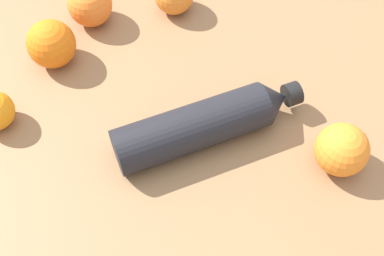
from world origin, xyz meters
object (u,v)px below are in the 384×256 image
object	(u,v)px
orange_1	(342,150)
water_bottle	(206,123)
orange_4	(90,4)
orange_2	(51,44)

from	to	relation	value
orange_1	water_bottle	bearing A→B (deg)	-128.06
water_bottle	orange_1	distance (m)	0.20
orange_1	orange_4	distance (m)	0.49
water_bottle	orange_2	size ratio (longest dim) A/B	3.68
orange_2	orange_1	bearing A→B (deg)	41.62
orange_2	water_bottle	bearing A→B (deg)	34.66
orange_1	orange_2	world-z (taller)	orange_2
orange_2	orange_4	size ratio (longest dim) A/B	1.03
orange_1	orange_2	bearing A→B (deg)	-138.38
water_bottle	orange_1	bearing A→B (deg)	-35.88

